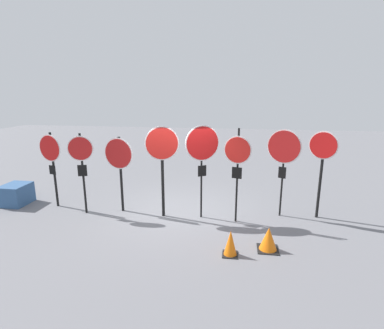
# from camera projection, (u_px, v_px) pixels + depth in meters

# --- Properties ---
(ground_plane) EXTENTS (40.00, 40.00, 0.00)m
(ground_plane) POSITION_uv_depth(u_px,v_px,m) (180.00, 213.00, 8.66)
(ground_plane) COLOR slate
(stop_sign_0) EXTENTS (0.78, 0.23, 2.28)m
(stop_sign_0) POSITION_uv_depth(u_px,v_px,m) (51.00, 155.00, 8.80)
(stop_sign_0) COLOR black
(stop_sign_0) RESTS_ON ground
(stop_sign_1) EXTENTS (0.68, 0.22, 2.32)m
(stop_sign_1) POSITION_uv_depth(u_px,v_px,m) (81.00, 157.00, 8.27)
(stop_sign_1) COLOR black
(stop_sign_1) RESTS_ON ground
(stop_sign_2) EXTENTS (0.88, 0.20, 2.20)m
(stop_sign_2) POSITION_uv_depth(u_px,v_px,m) (119.00, 159.00, 8.44)
(stop_sign_2) COLOR black
(stop_sign_2) RESTS_ON ground
(stop_sign_3) EXTENTS (0.88, 0.29, 2.55)m
(stop_sign_3) POSITION_uv_depth(u_px,v_px,m) (162.00, 153.00, 8.01)
(stop_sign_3) COLOR black
(stop_sign_3) RESTS_ON ground
(stop_sign_4) EXTENTS (0.85, 0.47, 2.59)m
(stop_sign_4) POSITION_uv_depth(u_px,v_px,m) (202.00, 148.00, 7.90)
(stop_sign_4) COLOR black
(stop_sign_4) RESTS_ON ground
(stop_sign_5) EXTENTS (0.71, 0.22, 2.54)m
(stop_sign_5) POSITION_uv_depth(u_px,v_px,m) (237.00, 157.00, 7.67)
(stop_sign_5) COLOR black
(stop_sign_5) RESTS_ON ground
(stop_sign_6) EXTENTS (0.85, 0.42, 2.46)m
(stop_sign_6) POSITION_uv_depth(u_px,v_px,m) (284.00, 151.00, 8.04)
(stop_sign_6) COLOR black
(stop_sign_6) RESTS_ON ground
(stop_sign_7) EXTENTS (0.67, 0.39, 2.43)m
(stop_sign_7) POSITION_uv_depth(u_px,v_px,m) (322.00, 157.00, 7.95)
(stop_sign_7) COLOR black
(stop_sign_7) RESTS_ON ground
(traffic_cone_0) EXTENTS (0.47, 0.47, 0.54)m
(traffic_cone_0) POSITION_uv_depth(u_px,v_px,m) (268.00, 239.00, 6.63)
(traffic_cone_0) COLOR black
(traffic_cone_0) RESTS_ON ground
(traffic_cone_1) EXTENTS (0.34, 0.34, 0.57)m
(traffic_cone_1) POSITION_uv_depth(u_px,v_px,m) (230.00, 243.00, 6.41)
(traffic_cone_1) COLOR black
(traffic_cone_1) RESTS_ON ground
(storage_crate) EXTENTS (0.71, 0.83, 0.63)m
(storage_crate) POSITION_uv_depth(u_px,v_px,m) (16.00, 194.00, 9.31)
(storage_crate) COLOR #335684
(storage_crate) RESTS_ON ground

